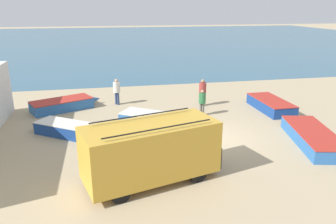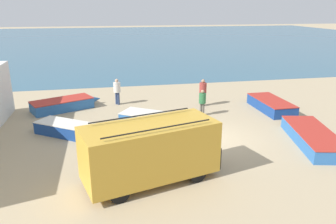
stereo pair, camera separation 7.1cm
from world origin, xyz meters
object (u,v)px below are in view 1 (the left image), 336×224
Objects in this scene: fishing_rowboat_3 at (312,136)px; fishing_rowboat_2 at (153,119)px; fishing_rowboat_0 at (65,129)px; fishing_rowboat_4 at (64,104)px; fishing_rowboat_1 at (269,104)px; fisherman_1 at (202,100)px; parked_van at (151,150)px; fisherman_2 at (117,89)px; fisherman_0 at (203,90)px.

fishing_rowboat_2 is at bearing 73.91° from fishing_rowboat_3.
fishing_rowboat_0 is 4.55m from fishing_rowboat_4.
fishing_rowboat_1 is 2.85× the size of fisherman_1.
fisherman_1 is at bearing -44.34° from fishing_rowboat_4.
fishing_rowboat_1 is at bearing -36.38° from fishing_rowboat_4.
fishing_rowboat_4 is (-0.47, 4.52, 0.02)m from fishing_rowboat_0.
parked_van is 3.07× the size of fisherman_2.
fishing_rowboat_1 is 2.53× the size of fisherman_0.
fishing_rowboat_0 is 4.69m from fishing_rowboat_2.
fishing_rowboat_2 is 3.40m from fisherman_1.
fishing_rowboat_0 is at bearing 98.43° from fishing_rowboat_1.
fishing_rowboat_0 is at bearing -27.22° from fisherman_1.
fisherman_2 is at bearing -17.55° from fishing_rowboat_4.
fishing_rowboat_4 is (-4.12, 10.03, -0.91)m from parked_van.
fishing_rowboat_0 is 2.21× the size of fisherman_0.
parked_van is 1.19× the size of fishing_rowboat_1.
fisherman_0 is at bearing -122.05° from fishing_rowboat_0.
fishing_rowboat_1 is at bearing -135.99° from fishing_rowboat_0.
fishing_rowboat_2 is at bearing -116.70° from fisherman_2.
fisherman_1 is at bearing 44.17° from parked_van.
fishing_rowboat_4 is 2.86× the size of fisherman_1.
fisherman_1 is 0.91× the size of fisherman_2.
fisherman_2 is at bearing -73.19° from fisherman_1.
fishing_rowboat_1 is 7.92m from fishing_rowboat_2.
fishing_rowboat_2 is at bearing 42.05° from fisherman_0.
fishing_rowboat_0 is 9.20m from fisherman_0.
fisherman_0 reaches higher than fisherman_2.
fisherman_2 reaches higher than fisherman_1.
fishing_rowboat_4 is at bearing -48.89° from fishing_rowboat_0.
fisherman_0 is 1.13× the size of fisherman_1.
fishing_rowboat_1 reaches higher than fishing_rowboat_4.
fishing_rowboat_2 is at bearing -62.44° from fishing_rowboat_4.
fisherman_0 is (8.46, 3.55, 0.75)m from fishing_rowboat_0.
fisherman_1 is (-4.03, 5.02, 0.63)m from fishing_rowboat_3.
fishing_rowboat_0 is 2.26× the size of fisherman_2.
fisherman_0 is (-4.00, 1.62, 0.73)m from fishing_rowboat_1.
fishing_rowboat_2 is 2.17× the size of fisherman_0.
fishing_rowboat_3 is 6.47m from fisherman_1.
fisherman_1 is at bearing 51.93° from fishing_rowboat_2.
fisherman_0 reaches higher than fishing_rowboat_1.
fisherman_2 is (-0.73, 10.48, -0.20)m from parked_van.
parked_van is 3.39× the size of fisherman_1.
fishing_rowboat_4 reaches higher than fishing_rowboat_2.
fishing_rowboat_3 is 7.78m from fisherman_0.
fisherman_0 is at bearing -62.72° from fisherman_2.
parked_van is 10.88m from fishing_rowboat_4.
fisherman_0 is at bearing -146.68° from fisherman_1.
fishing_rowboat_2 is (1.00, 6.11, -0.94)m from parked_van.
fishing_rowboat_0 reaches higher than fishing_rowboat_3.
fishing_rowboat_3 is (7.22, -4.01, 0.01)m from fishing_rowboat_2.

